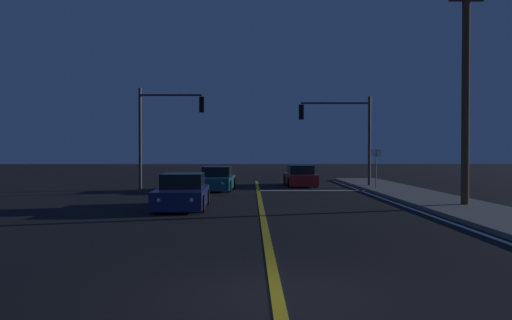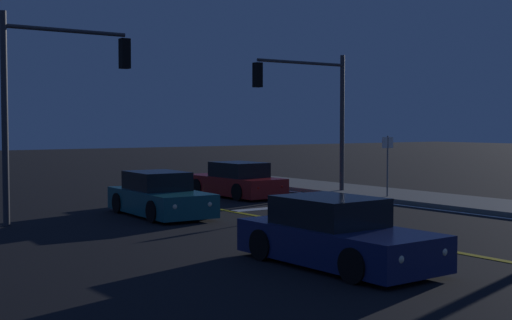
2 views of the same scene
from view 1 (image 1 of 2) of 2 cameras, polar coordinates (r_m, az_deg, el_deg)
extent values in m
plane|color=black|center=(7.63, 2.51, -15.74)|extent=(160.00, 160.00, 0.00)
cube|color=slate|center=(19.96, 23.16, -5.20)|extent=(3.20, 39.15, 0.15)
cube|color=gold|center=(18.30, 0.67, -5.89)|extent=(0.20, 36.97, 0.01)
cube|color=white|center=(19.30, 18.10, -5.58)|extent=(0.16, 36.97, 0.01)
cube|color=white|center=(27.84, 6.46, -3.54)|extent=(6.01, 0.50, 0.01)
cube|color=navy|center=(19.34, -8.54, -4.24)|extent=(1.92, 4.34, 0.68)
cube|color=black|center=(19.55, -8.45, -2.42)|extent=(1.61, 2.01, 0.60)
cylinder|color=black|center=(17.95, -6.32, -5.02)|extent=(0.23, 0.64, 0.64)
cylinder|color=black|center=(18.16, -11.71, -4.97)|extent=(0.23, 0.64, 0.64)
cylinder|color=black|center=(20.59, -5.74, -4.25)|extent=(0.23, 0.64, 0.64)
cylinder|color=black|center=(20.78, -10.45, -4.21)|extent=(0.23, 0.64, 0.64)
sphere|color=#FFF4CC|center=(17.20, -7.47, -4.62)|extent=(0.18, 0.18, 0.18)
sphere|color=#FFF4CC|center=(17.35, -11.21, -4.58)|extent=(0.18, 0.18, 0.18)
sphere|color=red|center=(21.36, -6.37, -3.52)|extent=(0.14, 0.14, 0.14)
sphere|color=red|center=(21.48, -9.38, -3.51)|extent=(0.14, 0.14, 0.14)
cube|color=#195960|center=(28.04, -4.56, -2.61)|extent=(1.97, 4.32, 0.68)
cube|color=black|center=(28.26, -4.51, -1.37)|extent=(1.61, 2.02, 0.60)
cylinder|color=black|center=(26.66, -3.13, -3.06)|extent=(0.25, 0.65, 0.64)
cylinder|color=black|center=(26.86, -6.64, -3.03)|extent=(0.25, 0.65, 0.64)
cylinder|color=black|center=(29.27, -2.66, -2.69)|extent=(0.25, 0.65, 0.64)
cylinder|color=black|center=(29.46, -5.86, -2.68)|extent=(0.25, 0.65, 0.64)
sphere|color=#FFF4CC|center=(25.94, -3.89, -2.73)|extent=(0.18, 0.18, 0.18)
sphere|color=#FFF4CC|center=(26.07, -6.29, -2.71)|extent=(0.18, 0.18, 0.18)
sphere|color=red|center=(30.04, -3.06, -2.22)|extent=(0.14, 0.14, 0.14)
sphere|color=red|center=(30.15, -5.14, -2.21)|extent=(0.14, 0.14, 0.14)
cube|color=maroon|center=(31.68, 5.11, -2.20)|extent=(1.83, 4.55, 0.68)
cube|color=black|center=(31.38, 5.17, -1.13)|extent=(1.54, 2.11, 0.60)
cylinder|color=black|center=(32.99, 3.42, -2.28)|extent=(0.23, 0.64, 0.64)
cylinder|color=black|center=(33.18, 6.22, -2.27)|extent=(0.23, 0.64, 0.64)
cylinder|color=black|center=(30.21, 3.89, -2.58)|extent=(0.23, 0.64, 0.64)
cylinder|color=black|center=(30.41, 6.94, -2.56)|extent=(0.23, 0.64, 0.64)
sphere|color=#FFF4CC|center=(33.80, 3.76, -1.86)|extent=(0.18, 0.18, 0.18)
sphere|color=#FFF4CC|center=(33.92, 5.58, -1.86)|extent=(0.18, 0.18, 0.18)
sphere|color=red|center=(29.42, 4.57, -2.29)|extent=(0.14, 0.14, 0.14)
sphere|color=red|center=(29.56, 6.66, -2.28)|extent=(0.14, 0.14, 0.14)
cylinder|color=#38383D|center=(30.70, 13.00, 2.03)|extent=(0.18, 0.18, 5.54)
cylinder|color=#38383D|center=(30.42, 9.19, 6.53)|extent=(4.15, 0.12, 0.12)
cube|color=black|center=(30.09, 5.27, 5.55)|extent=(0.28, 0.28, 0.90)
sphere|color=red|center=(30.11, 5.27, 6.06)|extent=(0.22, 0.22, 0.22)
sphere|color=#4C2D05|center=(30.09, 5.27, 5.55)|extent=(0.22, 0.22, 0.22)
sphere|color=#0A3814|center=(30.07, 5.27, 5.04)|extent=(0.22, 0.22, 0.22)
cylinder|color=#38383D|center=(29.16, -13.28, 2.40)|extent=(0.18, 0.18, 5.86)
cylinder|color=#38383D|center=(29.00, -9.84, 7.43)|extent=(3.56, 0.12, 0.12)
cube|color=black|center=(28.71, -6.30, 6.40)|extent=(0.28, 0.28, 0.90)
sphere|color=red|center=(28.74, -6.30, 6.94)|extent=(0.22, 0.22, 0.22)
sphere|color=#4C2D05|center=(28.71, -6.30, 6.40)|extent=(0.22, 0.22, 0.22)
sphere|color=#0A3814|center=(28.69, -6.30, 5.87)|extent=(0.22, 0.22, 0.22)
cylinder|color=#4C3823|center=(20.85, 23.12, 7.88)|extent=(0.30, 0.30, 9.46)
cube|color=#4C3823|center=(21.51, 23.19, 16.71)|extent=(1.33, 0.12, 0.12)
cylinder|color=slate|center=(27.92, 13.74, -1.12)|extent=(0.06, 0.06, 2.38)
cube|color=white|center=(27.91, 13.75, 0.81)|extent=(0.56, 0.04, 0.40)
camera|label=2|loc=(14.83, -54.34, 2.80)|focal=49.57mm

